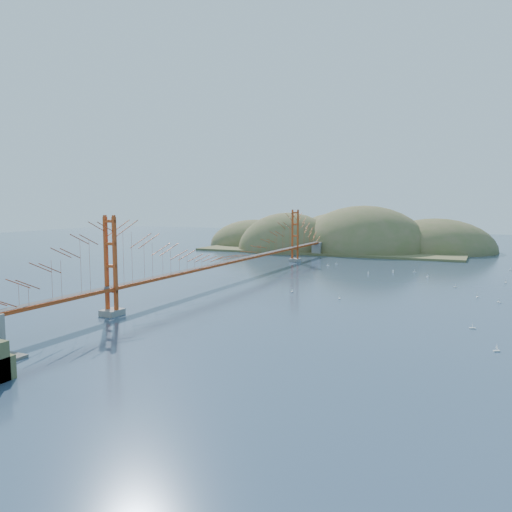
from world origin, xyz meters
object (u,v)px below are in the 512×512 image
at_px(sailboat_2, 472,327).
at_px(sailboat_1, 368,273).
at_px(bridge, 233,239).
at_px(sailboat_0, 292,291).

relative_size(sailboat_2, sailboat_1, 1.14).
height_order(sailboat_2, sailboat_1, sailboat_2).
distance_m(bridge, sailboat_1, 26.62).
relative_size(sailboat_2, sailboat_0, 0.98).
distance_m(bridge, sailboat_0, 16.64).
relative_size(bridge, sailboat_0, 129.31).
xyz_separation_m(bridge, sailboat_1, (19.43, 16.85, -6.86)).
bearing_deg(sailboat_0, bridge, 152.83).
xyz_separation_m(sailboat_2, sailboat_1, (-18.89, 35.94, -0.01)).
bearing_deg(sailboat_0, sailboat_1, 75.98).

